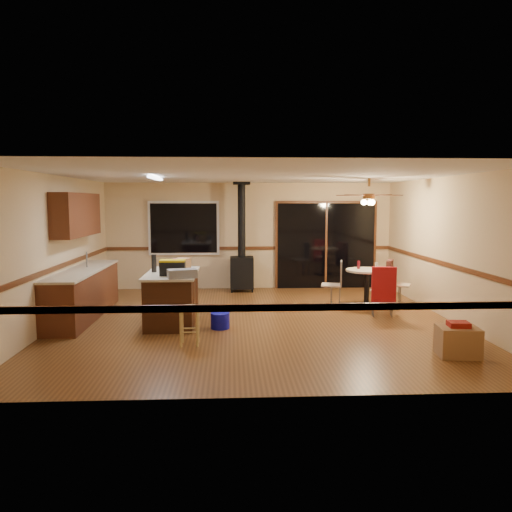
{
  "coord_description": "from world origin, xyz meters",
  "views": [
    {
      "loc": [
        -0.47,
        -8.77,
        2.14
      ],
      "look_at": [
        0.0,
        0.3,
        1.15
      ],
      "focal_mm": 35.0,
      "sensor_mm": 36.0,
      "label": 1
    }
  ],
  "objects": [
    {
      "name": "box_corner_a",
      "position": [
        2.69,
        -2.15,
        0.21
      ],
      "size": [
        0.59,
        0.51,
        0.41
      ],
      "primitive_type": "cube",
      "rotation": [
        0.0,
        0.0,
        -0.11
      ],
      "color": "olive",
      "rests_on": "floor"
    },
    {
      "name": "chair_near",
      "position": [
        2.36,
        0.2,
        0.6
      ],
      "size": [
        0.49,
        0.52,
        0.7
      ],
      "color": "#BDA78C",
      "rests_on": "ground"
    },
    {
      "name": "sliding_door",
      "position": [
        1.9,
        3.45,
        1.05
      ],
      "size": [
        2.52,
        0.1,
        2.1
      ],
      "primitive_type": "cube",
      "color": "black",
      "rests_on": "ground"
    },
    {
      "name": "blue_bucket",
      "position": [
        -0.65,
        -0.46,
        0.13
      ],
      "size": [
        0.36,
        0.36,
        0.27
      ],
      "primitive_type": "cylinder",
      "rotation": [
        0.0,
        0.0,
        -0.15
      ],
      "color": "#0B0CA1",
      "rests_on": "floor"
    },
    {
      "name": "wall_back",
      "position": [
        0.0,
        3.5,
        1.3
      ],
      "size": [
        7.0,
        0.0,
        7.0
      ],
      "primitive_type": "plane",
      "rotation": [
        1.57,
        0.0,
        0.0
      ],
      "color": "tan",
      "rests_on": "ground"
    },
    {
      "name": "chair_left",
      "position": [
        1.69,
        1.15,
        0.59
      ],
      "size": [
        0.49,
        0.48,
        0.51
      ],
      "color": "#BDA78C",
      "rests_on": "ground"
    },
    {
      "name": "wall_left",
      "position": [
        -3.5,
        0.0,
        1.3
      ],
      "size": [
        0.0,
        7.0,
        7.0
      ],
      "primitive_type": "plane",
      "rotation": [
        1.57,
        0.0,
        1.57
      ],
      "color": "tan",
      "rests_on": "ground"
    },
    {
      "name": "fluorescent_strip",
      "position": [
        -1.8,
        0.3,
        2.56
      ],
      "size": [
        0.1,
        1.2,
        0.04
      ],
      "primitive_type": "cube",
      "color": "white",
      "rests_on": "ceiling"
    },
    {
      "name": "glass_cream",
      "position": [
        2.47,
        1.03,
        0.85
      ],
      "size": [
        0.08,
        0.08,
        0.15
      ],
      "primitive_type": "cylinder",
      "rotation": [
        0.0,
        0.0,
        -0.28
      ],
      "color": "beige",
      "rests_on": "dining_table"
    },
    {
      "name": "toolbox_grey",
      "position": [
        -1.26,
        -0.65,
        0.97
      ],
      "size": [
        0.52,
        0.38,
        0.14
      ],
      "primitive_type": "cube",
      "rotation": [
        0.0,
        0.0,
        0.3
      ],
      "color": "slate",
      "rests_on": "kitchen_island"
    },
    {
      "name": "kitchen_island",
      "position": [
        -1.5,
        0.0,
        0.45
      ],
      "size": [
        0.88,
        1.68,
        0.9
      ],
      "color": "#33190C",
      "rests_on": "ground"
    },
    {
      "name": "chair_right",
      "position": [
        2.82,
        1.2,
        0.6
      ],
      "size": [
        0.59,
        0.57,
        0.7
      ],
      "color": "#BDA78C",
      "rests_on": "ground"
    },
    {
      "name": "box_under_window",
      "position": [
        -1.61,
        3.04,
        0.19
      ],
      "size": [
        0.58,
        0.53,
        0.38
      ],
      "primitive_type": "cube",
      "rotation": [
        0.0,
        0.0,
        -0.37
      ],
      "color": "olive",
      "rests_on": "floor"
    },
    {
      "name": "wood_stove",
      "position": [
        -0.2,
        3.05,
        0.73
      ],
      "size": [
        0.55,
        0.5,
        2.52
      ],
      "color": "black",
      "rests_on": "ground"
    },
    {
      "name": "dining_table",
      "position": [
        2.29,
        1.08,
        0.53
      ],
      "size": [
        0.84,
        0.84,
        0.78
      ],
      "color": "black",
      "rests_on": "ground"
    },
    {
      "name": "bar_stool",
      "position": [
        -1.09,
        -1.42,
        0.29
      ],
      "size": [
        0.37,
        0.37,
        0.59
      ],
      "primitive_type": "cylinder",
      "rotation": [
        0.0,
        0.0,
        -0.18
      ],
      "color": "tan",
      "rests_on": "floor"
    },
    {
      "name": "ceiling",
      "position": [
        0.0,
        0.0,
        2.6
      ],
      "size": [
        7.0,
        7.0,
        0.0
      ],
      "primitive_type": "plane",
      "rotation": [
        3.14,
        0.0,
        0.0
      ],
      "color": "silver",
      "rests_on": "ground"
    },
    {
      "name": "glass_red",
      "position": [
        2.14,
        1.18,
        0.86
      ],
      "size": [
        0.07,
        0.07,
        0.16
      ],
      "primitive_type": "cylinder",
      "rotation": [
        0.0,
        0.0,
        -0.12
      ],
      "color": "#590C14",
      "rests_on": "dining_table"
    },
    {
      "name": "bottle_white",
      "position": [
        -1.71,
        0.4,
        0.99
      ],
      "size": [
        0.07,
        0.07,
        0.17
      ],
      "primitive_type": "cylinder",
      "rotation": [
        0.0,
        0.0,
        0.16
      ],
      "color": "white",
      "rests_on": "kitchen_island"
    },
    {
      "name": "wall_right",
      "position": [
        3.5,
        0.0,
        1.3
      ],
      "size": [
        0.0,
        7.0,
        7.0
      ],
      "primitive_type": "plane",
      "rotation": [
        1.57,
        0.0,
        -1.57
      ],
      "color": "tan",
      "rests_on": "ground"
    },
    {
      "name": "chair_rail",
      "position": [
        0.0,
        0.0,
        1.0
      ],
      "size": [
        7.0,
        7.0,
        0.08
      ],
      "primitive_type": null,
      "color": "#552B15",
      "rests_on": "ground"
    },
    {
      "name": "lower_cabinets",
      "position": [
        -3.2,
        0.5,
        0.43
      ],
      "size": [
        0.6,
        3.0,
        0.86
      ],
      "primitive_type": "cube",
      "color": "#522614",
      "rests_on": "ground"
    },
    {
      "name": "box_on_island",
      "position": [
        -1.36,
        0.32,
        1.01
      ],
      "size": [
        0.33,
        0.38,
        0.21
      ],
      "primitive_type": "cube",
      "rotation": [
        0.0,
        0.0,
        -0.37
      ],
      "color": "olive",
      "rests_on": "kitchen_island"
    },
    {
      "name": "wall_front",
      "position": [
        0.0,
        -3.5,
        1.3
      ],
      "size": [
        7.0,
        0.0,
        7.0
      ],
      "primitive_type": "plane",
      "rotation": [
        -1.57,
        0.0,
        0.0
      ],
      "color": "tan",
      "rests_on": "ground"
    },
    {
      "name": "bottle_dark",
      "position": [
        -1.82,
        0.06,
        1.06
      ],
      "size": [
        0.12,
        0.12,
        0.31
      ],
      "primitive_type": "cylinder",
      "rotation": [
        0.0,
        0.0,
        0.38
      ],
      "color": "black",
      "rests_on": "kitchen_island"
    },
    {
      "name": "box_corner_b",
      "position": [
        2.96,
        -1.53,
        0.15
      ],
      "size": [
        0.47,
        0.43,
        0.3
      ],
      "primitive_type": "cube",
      "rotation": [
        0.0,
        0.0,
        -0.37
      ],
      "color": "olive",
      "rests_on": "floor"
    },
    {
      "name": "window",
      "position": [
        -1.6,
        3.45,
        1.5
      ],
      "size": [
        1.72,
        0.1,
        1.32
      ],
      "primitive_type": "cube",
      "color": "black",
      "rests_on": "ground"
    },
    {
      "name": "toolbox_yellow_lid",
      "position": [
        -1.45,
        -0.36,
        1.15
      ],
      "size": [
        0.42,
        0.22,
        0.03
      ],
      "primitive_type": "cube",
      "rotation": [
        0.0,
        0.0,
        -0.0
      ],
      "color": "gold",
      "rests_on": "toolbox_black"
    },
    {
      "name": "toolbox_black",
      "position": [
        -1.45,
        -0.36,
        1.02
      ],
      "size": [
        0.42,
        0.22,
        0.23
      ],
      "primitive_type": "cube",
      "rotation": [
        0.0,
        0.0,
        -0.0
      ],
      "color": "black",
      "rests_on": "kitchen_island"
    },
    {
      "name": "upper_cabinets",
      "position": [
        -3.33,
        0.7,
        1.9
      ],
      "size": [
        0.35,
        2.0,
        0.8
      ],
      "primitive_type": "cube",
      "color": "#522614",
      "rests_on": "ground"
    },
    {
      "name": "box_small_red",
      "position": [
        2.69,
        -2.15,
        0.45
      ],
      "size": [
        0.3,
        0.26,
        0.07
      ],
      "primitive_type": "cube",
      "rotation": [
        0.0,
        0.0,
        -0.11
      ],
      "color": "maroon",
      "rests_on": "box_corner_a"
    },
    {
      "name": "ceiling_fan",
      "position": [
        2.29,
        1.08,
        2.21
      ],
      "size": [
        0.24,
        0.24,
        0.55
      ],
      "color": "brown",
      "rests_on": "ceiling"
    },
    {
      "name": "countertop",
      "position": [
        -3.2,
        0.5,
        0.88
      ],
      "size": [
        0.64,
        3.04,
        0.04
      ],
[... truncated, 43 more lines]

